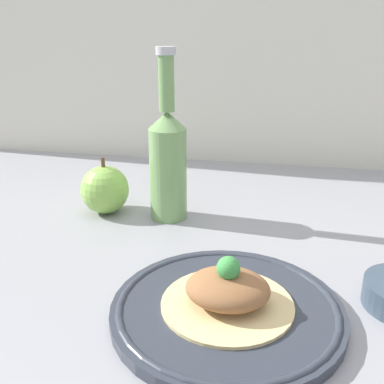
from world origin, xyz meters
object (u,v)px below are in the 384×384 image
(plate, at_px, (227,309))
(apple, at_px, (105,190))
(cider_bottle, at_px, (168,159))
(plated_food, at_px, (228,291))

(plate, relative_size, apple, 2.64)
(plate, distance_m, apple, 0.35)
(cider_bottle, xyz_separation_m, apple, (-0.11, -0.00, -0.06))
(apple, bearing_deg, cider_bottle, 0.31)
(plate, bearing_deg, apple, 133.39)
(plated_food, distance_m, apple, 0.35)
(plate, height_order, plated_food, plated_food)
(plate, relative_size, cider_bottle, 0.94)
(plated_food, xyz_separation_m, apple, (-0.24, 0.26, 0.01))
(cider_bottle, distance_m, apple, 0.13)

